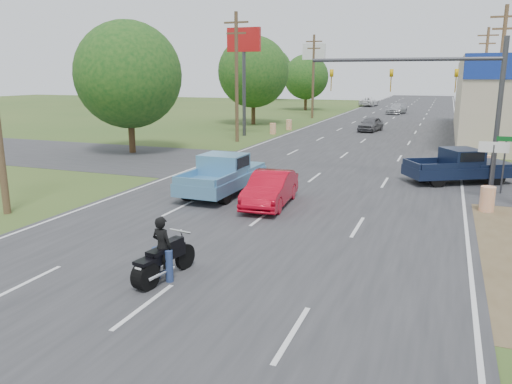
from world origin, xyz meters
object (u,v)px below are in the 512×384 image
at_px(red_convertible, 270,189).
at_px(distant_car_silver, 397,109).
at_px(motorcycle, 161,262).
at_px(distant_car_grey, 371,124).
at_px(blue_pickup, 224,174).
at_px(navy_pickup, 461,166).
at_px(rider, 162,251).
at_px(distant_car_white, 369,102).

height_order(red_convertible, distant_car_silver, distant_car_silver).
distance_m(motorcycle, distant_car_grey, 38.00).
height_order(red_convertible, blue_pickup, blue_pickup).
xyz_separation_m(blue_pickup, distant_car_grey, (2.48, 28.32, -0.23)).
relative_size(navy_pickup, distant_car_silver, 1.12).
xyz_separation_m(rider, distant_car_grey, (-0.12, 37.93, -0.14)).
bearing_deg(distant_car_grey, distant_car_white, 108.14).
distance_m(blue_pickup, navy_pickup, 11.91).
bearing_deg(navy_pickup, blue_pickup, -87.92).
distance_m(rider, blue_pickup, 9.96).
relative_size(distant_car_grey, distant_car_white, 0.75).
bearing_deg(distant_car_grey, red_convertible, -80.06).
bearing_deg(motorcycle, blue_pickup, 114.72).
xyz_separation_m(red_convertible, blue_pickup, (-2.69, 1.36, 0.21)).
xyz_separation_m(rider, navy_pickup, (7.49, 15.93, 0.04)).
bearing_deg(distant_car_white, rider, 100.75).
distance_m(red_convertible, distant_car_grey, 29.68).
height_order(blue_pickup, distant_car_grey, blue_pickup).
bearing_deg(distant_car_grey, blue_pickup, -85.47).
xyz_separation_m(red_convertible, distant_car_grey, (-0.21, 29.68, -0.02)).
bearing_deg(rider, distant_car_silver, -80.32).
height_order(red_convertible, distant_car_grey, red_convertible).
height_order(red_convertible, rider, rider).
distance_m(motorcycle, blue_pickup, 10.02).
height_order(rider, distant_car_silver, rider).
xyz_separation_m(blue_pickup, navy_pickup, (10.09, 6.32, -0.05)).
xyz_separation_m(motorcycle, distant_car_white, (-6.11, 77.66, 0.22)).
distance_m(navy_pickup, distant_car_white, 63.15).
distance_m(rider, navy_pickup, 17.60).
distance_m(distant_car_grey, distant_car_silver, 23.37).
bearing_deg(motorcycle, distant_car_grey, 99.89).
relative_size(motorcycle, navy_pickup, 0.42).
distance_m(motorcycle, navy_pickup, 17.67).
xyz_separation_m(distant_car_grey, distant_car_silver, (0.17, 23.37, 0.02)).
distance_m(red_convertible, motorcycle, 8.32).
height_order(rider, distant_car_white, rider).
relative_size(rider, distant_car_silver, 0.34).
relative_size(red_convertible, distant_car_grey, 1.06).
bearing_deg(distant_car_grey, distant_car_silver, 99.13).
xyz_separation_m(red_convertible, motorcycle, (-0.10, -8.32, -0.18)).
height_order(red_convertible, motorcycle, red_convertible).
height_order(navy_pickup, distant_car_white, navy_pickup).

